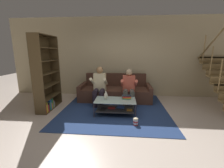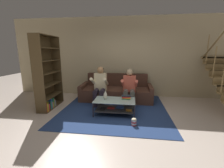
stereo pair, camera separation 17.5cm
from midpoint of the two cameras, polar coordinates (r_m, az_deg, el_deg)
The scene contains 12 objects.
ground at distance 3.67m, azimuth -0.01°, elevation -14.77°, with size 16.80×16.80×0.00m, color beige.
back_partition at distance 5.73m, azimuth 2.17°, elevation 10.09°, with size 8.40×0.12×2.90m, color tan.
staircase_run at distance 5.78m, azimuth 35.62°, elevation 3.75°, with size 0.97×2.63×2.78m.
couch at distance 5.28m, azimuth 0.25°, elevation -2.89°, with size 2.44×0.96×0.89m.
person_seated_left at distance 4.71m, azimuth -5.89°, elevation -0.21°, with size 0.50×0.58×1.21m.
person_seated_right at distance 4.63m, azimuth 5.34°, elevation -0.78°, with size 0.50×0.58×1.15m.
coffee_table at distance 4.07m, azimuth 0.03°, elevation -7.90°, with size 1.08×0.60×0.41m.
area_rug at distance 4.64m, azimuth 0.01°, elevation -8.73°, with size 3.00×3.22×0.01m.
vase at distance 4.03m, azimuth -3.60°, elevation -4.52°, with size 0.10×0.10×0.22m.
book_stack at distance 4.10m, azimuth 4.30°, elevation -4.97°, with size 0.26×0.20×0.10m.
bookshelf at distance 4.77m, azimuth -25.03°, elevation 1.74°, with size 0.34×1.10×2.12m.
popcorn_tub at distance 3.58m, azimuth 7.58°, elevation -14.02°, with size 0.11×0.11×0.18m.
Camera 1 is at (0.20, -3.27, 1.67)m, focal length 24.00 mm.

